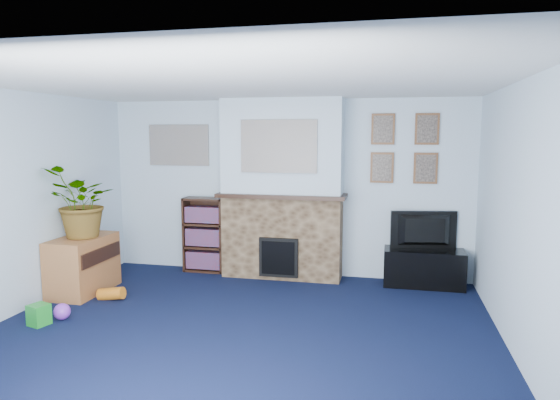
% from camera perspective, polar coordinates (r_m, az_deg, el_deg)
% --- Properties ---
extents(floor, '(5.00, 4.50, 0.01)m').
position_cam_1_polar(floor, '(5.04, -4.91, -15.07)').
color(floor, black).
rests_on(floor, ground).
extents(ceiling, '(5.00, 4.50, 0.01)m').
position_cam_1_polar(ceiling, '(4.68, -5.25, 13.23)').
color(ceiling, white).
rests_on(ceiling, wall_back).
extents(wall_back, '(5.00, 0.04, 2.40)m').
position_cam_1_polar(wall_back, '(6.87, 0.60, 1.39)').
color(wall_back, silver).
rests_on(wall_back, ground).
extents(wall_front, '(5.00, 0.04, 2.40)m').
position_cam_1_polar(wall_front, '(2.70, -19.81, -8.63)').
color(wall_front, silver).
rests_on(wall_front, ground).
extents(wall_left, '(0.04, 4.50, 2.40)m').
position_cam_1_polar(wall_left, '(5.96, -28.66, -0.47)').
color(wall_left, silver).
rests_on(wall_left, ground).
extents(wall_right, '(0.04, 4.50, 2.40)m').
position_cam_1_polar(wall_right, '(4.62, 26.00, -2.36)').
color(wall_right, silver).
rests_on(wall_right, ground).
extents(chimney_breast, '(1.72, 0.50, 2.40)m').
position_cam_1_polar(chimney_breast, '(6.67, 0.24, 1.07)').
color(chimney_breast, brown).
rests_on(chimney_breast, ground).
extents(collage_main, '(1.00, 0.03, 0.68)m').
position_cam_1_polar(collage_main, '(6.43, -0.16, 6.15)').
color(collage_main, gray).
rests_on(collage_main, chimney_breast).
extents(collage_left, '(0.90, 0.03, 0.58)m').
position_cam_1_polar(collage_left, '(7.30, -11.48, 6.16)').
color(collage_left, gray).
rests_on(collage_left, wall_back).
extents(portrait_tl, '(0.30, 0.03, 0.40)m').
position_cam_1_polar(portrait_tl, '(6.66, 11.69, 7.94)').
color(portrait_tl, brown).
rests_on(portrait_tl, wall_back).
extents(portrait_tr, '(0.30, 0.03, 0.40)m').
position_cam_1_polar(portrait_tr, '(6.68, 16.46, 7.79)').
color(portrait_tr, brown).
rests_on(portrait_tr, wall_back).
extents(portrait_bl, '(0.30, 0.03, 0.40)m').
position_cam_1_polar(portrait_bl, '(6.68, 11.58, 3.65)').
color(portrait_bl, brown).
rests_on(portrait_bl, wall_back).
extents(portrait_br, '(0.30, 0.03, 0.40)m').
position_cam_1_polar(portrait_br, '(6.69, 16.30, 3.51)').
color(portrait_br, brown).
rests_on(portrait_br, wall_back).
extents(tv_stand, '(1.00, 0.42, 0.47)m').
position_cam_1_polar(tv_stand, '(6.70, 16.10, -7.56)').
color(tv_stand, black).
rests_on(tv_stand, ground).
extents(television, '(0.85, 0.27, 0.49)m').
position_cam_1_polar(television, '(6.61, 16.24, -3.40)').
color(television, black).
rests_on(television, tv_stand).
extents(bookshelf, '(0.58, 0.28, 1.05)m').
position_cam_1_polar(bookshelf, '(7.16, -8.55, -4.11)').
color(bookshelf, black).
rests_on(bookshelf, ground).
extents(sideboard, '(0.49, 0.89, 0.69)m').
position_cam_1_polar(sideboard, '(6.62, -21.57, -6.85)').
color(sideboard, '#A46334').
rests_on(sideboard, ground).
extents(potted_plant, '(0.78, 0.87, 0.87)m').
position_cam_1_polar(potted_plant, '(6.41, -21.79, -0.24)').
color(potted_plant, '#26661E').
rests_on(potted_plant, sideboard).
extents(mantel_clock, '(0.09, 0.06, 0.13)m').
position_cam_1_polar(mantel_clock, '(6.62, 0.12, 1.34)').
color(mantel_clock, gold).
rests_on(mantel_clock, chimney_breast).
extents(mantel_candle, '(0.05, 0.05, 0.16)m').
position_cam_1_polar(mantel_candle, '(6.56, 2.98, 1.35)').
color(mantel_candle, '#B2BFC6').
rests_on(mantel_candle, chimney_breast).
extents(mantel_teddy, '(0.14, 0.14, 0.14)m').
position_cam_1_polar(mantel_teddy, '(6.75, -4.08, 1.39)').
color(mantel_teddy, gray).
rests_on(mantel_teddy, chimney_breast).
extents(mantel_can, '(0.06, 0.06, 0.13)m').
position_cam_1_polar(mantel_can, '(6.52, 5.66, 1.11)').
color(mantel_can, '#198C26').
rests_on(mantel_can, chimney_breast).
extents(green_crate, '(0.39, 0.35, 0.25)m').
position_cam_1_polar(green_crate, '(6.75, -21.64, -8.43)').
color(green_crate, '#198C26').
rests_on(green_crate, ground).
extents(toy_ball, '(0.17, 0.17, 0.17)m').
position_cam_1_polar(toy_ball, '(5.82, -23.65, -11.57)').
color(toy_ball, purple).
rests_on(toy_ball, ground).
extents(toy_block, '(0.22, 0.22, 0.21)m').
position_cam_1_polar(toy_block, '(5.76, -25.85, -11.69)').
color(toy_block, '#198C26').
rests_on(toy_block, ground).
extents(toy_tube, '(0.33, 0.14, 0.19)m').
position_cam_1_polar(toy_tube, '(6.29, -18.71, -10.12)').
color(toy_tube, orange).
rests_on(toy_tube, ground).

